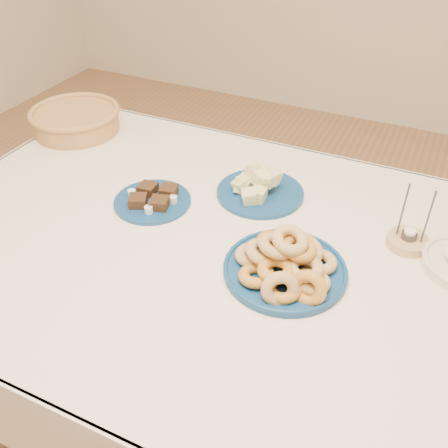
# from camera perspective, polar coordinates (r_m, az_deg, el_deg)

# --- Properties ---
(ground) EXTENTS (5.00, 5.00, 0.00)m
(ground) POSITION_cam_1_polar(r_m,az_deg,el_deg) (1.82, 0.71, -20.84)
(ground) COLOR #936845
(ground) RESTS_ON ground
(dining_table) EXTENTS (1.71, 1.11, 0.75)m
(dining_table) POSITION_cam_1_polar(r_m,az_deg,el_deg) (1.32, 0.93, -5.93)
(dining_table) COLOR brown
(dining_table) RESTS_ON ground
(donut_platter) EXTENTS (0.37, 0.37, 0.13)m
(donut_platter) POSITION_cam_1_polar(r_m,az_deg,el_deg) (1.16, 7.12, -4.61)
(donut_platter) COLOR navy
(donut_platter) RESTS_ON dining_table
(melon_plate) EXTENTS (0.28, 0.28, 0.09)m
(melon_plate) POSITION_cam_1_polar(r_m,az_deg,el_deg) (1.42, 3.99, 4.28)
(melon_plate) COLOR navy
(melon_plate) RESTS_ON dining_table
(brownie_plate) EXTENTS (0.28, 0.28, 0.04)m
(brownie_plate) POSITION_cam_1_polar(r_m,az_deg,el_deg) (1.40, -8.14, 2.78)
(brownie_plate) COLOR navy
(brownie_plate) RESTS_ON dining_table
(wicker_basket) EXTENTS (0.41, 0.41, 0.08)m
(wicker_basket) POSITION_cam_1_polar(r_m,az_deg,el_deg) (1.83, -16.59, 11.42)
(wicker_basket) COLOR #96673C
(wicker_basket) RESTS_ON dining_table
(candle_holder) EXTENTS (0.11, 0.11, 0.17)m
(candle_holder) POSITION_cam_1_polar(r_m,az_deg,el_deg) (1.32, 20.27, -1.75)
(candle_holder) COLOR tan
(candle_holder) RESTS_ON dining_table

